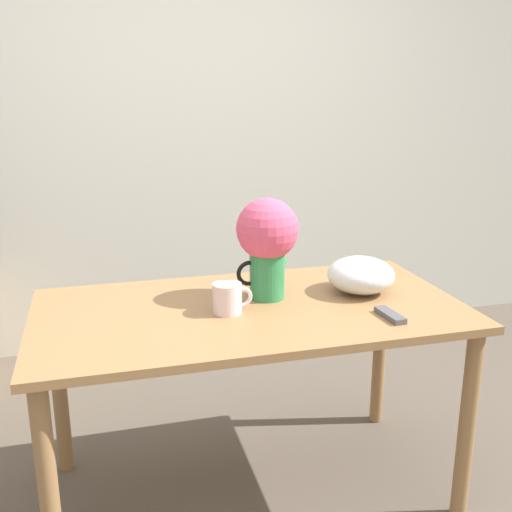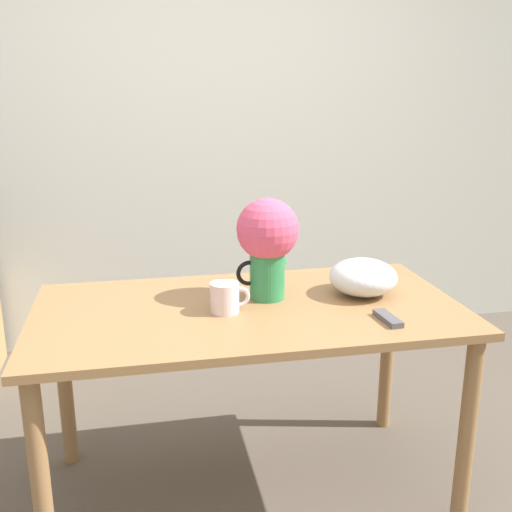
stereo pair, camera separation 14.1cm
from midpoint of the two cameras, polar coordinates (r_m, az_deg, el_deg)
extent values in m
cube|color=silver|center=(3.63, -3.67, 11.78)|extent=(8.00, 0.05, 2.60)
cube|color=olive|center=(2.20, 1.14, -5.22)|extent=(1.55, 0.81, 0.03)
cylinder|color=olive|center=(2.05, -17.85, -20.20)|extent=(0.06, 0.06, 0.75)
cylinder|color=olive|center=(2.34, 21.14, -15.61)|extent=(0.06, 0.06, 0.75)
cylinder|color=olive|center=(2.64, -16.31, -11.40)|extent=(0.06, 0.06, 0.75)
cylinder|color=olive|center=(2.87, 13.80, -8.89)|extent=(0.06, 0.06, 0.75)
cylinder|color=#2D844C|center=(2.25, 2.87, -1.78)|extent=(0.13, 0.13, 0.19)
cone|color=#2D844C|center=(2.25, 4.29, -0.11)|extent=(0.05, 0.05, 0.05)
torus|color=black|center=(2.24, 1.14, -1.66)|extent=(0.10, 0.02, 0.10)
sphere|color=#3D7033|center=(2.22, 2.92, 1.52)|extent=(0.17, 0.17, 0.17)
sphere|color=#DB4C70|center=(2.21, 2.93, 2.54)|extent=(0.23, 0.23, 0.23)
cylinder|color=silver|center=(2.12, -1.11, -4.00)|extent=(0.10, 0.10, 0.11)
torus|color=silver|center=(2.13, 0.33, -3.90)|extent=(0.08, 0.01, 0.08)
ellipsoid|color=silver|center=(2.35, 11.86, -1.99)|extent=(0.26, 0.26, 0.14)
cube|color=#4C4C51|center=(2.12, 14.33, -5.81)|extent=(0.06, 0.15, 0.02)
camera|label=1|loc=(0.07, -88.19, 0.52)|focal=42.00mm
camera|label=2|loc=(0.07, 91.81, -0.52)|focal=42.00mm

